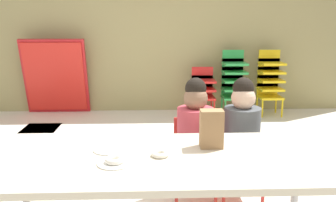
% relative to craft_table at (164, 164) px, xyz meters
% --- Properties ---
extents(ground_plane, '(6.30, 5.47, 0.02)m').
position_rel_craft_table_xyz_m(ground_plane, '(-0.14, 0.74, -0.56)').
color(ground_plane, silver).
extents(back_wall, '(6.30, 0.10, 2.67)m').
position_rel_craft_table_xyz_m(back_wall, '(-0.14, 3.47, 0.79)').
color(back_wall, tan).
rests_on(back_wall, ground_plane).
extents(craft_table, '(1.93, 0.80, 0.60)m').
position_rel_craft_table_xyz_m(craft_table, '(0.00, 0.00, 0.00)').
color(craft_table, beige).
rests_on(craft_table, ground_plane).
extents(seated_child_near_camera, '(0.32, 0.31, 0.92)m').
position_rel_craft_table_xyz_m(seated_child_near_camera, '(0.24, 0.63, 0.00)').
color(seated_child_near_camera, red).
rests_on(seated_child_near_camera, ground_plane).
extents(seated_child_middle_seat, '(0.32, 0.31, 0.92)m').
position_rel_craft_table_xyz_m(seated_child_middle_seat, '(0.58, 0.63, 0.00)').
color(seated_child_middle_seat, red).
rests_on(seated_child_middle_seat, ground_plane).
extents(kid_chair_red_stack, '(0.32, 0.30, 0.68)m').
position_rel_craft_table_xyz_m(kid_chair_red_stack, '(0.64, 3.11, -0.15)').
color(kid_chair_red_stack, red).
rests_on(kid_chair_red_stack, ground_plane).
extents(kid_chair_green_stack, '(0.32, 0.30, 0.92)m').
position_rel_craft_table_xyz_m(kid_chair_green_stack, '(1.07, 3.11, -0.03)').
color(kid_chair_green_stack, green).
rests_on(kid_chair_green_stack, ground_plane).
extents(kid_chair_yellow_stack, '(0.32, 0.30, 0.92)m').
position_rel_craft_table_xyz_m(kid_chair_yellow_stack, '(1.59, 3.11, -0.03)').
color(kid_chair_yellow_stack, yellow).
rests_on(kid_chair_yellow_stack, ground_plane).
extents(folded_activity_table, '(0.90, 0.29, 1.09)m').
position_rel_craft_table_xyz_m(folded_activity_table, '(-1.46, 3.27, -0.01)').
color(folded_activity_table, red).
rests_on(folded_activity_table, ground_plane).
extents(paper_bag_brown, '(0.13, 0.09, 0.22)m').
position_rel_craft_table_xyz_m(paper_bag_brown, '(0.28, 0.14, 0.16)').
color(paper_bag_brown, '#9E754C').
rests_on(paper_bag_brown, craft_table).
extents(paper_plate_near_edge, '(0.18, 0.18, 0.01)m').
position_rel_craft_table_xyz_m(paper_plate_near_edge, '(-0.25, -0.09, 0.05)').
color(paper_plate_near_edge, white).
rests_on(paper_plate_near_edge, craft_table).
extents(paper_plate_center_table, '(0.18, 0.18, 0.01)m').
position_rel_craft_table_xyz_m(paper_plate_center_table, '(-0.30, 0.11, 0.05)').
color(paper_plate_center_table, white).
rests_on(paper_plate_center_table, craft_table).
extents(donut_powdered_on_plate, '(0.10, 0.10, 0.03)m').
position_rel_craft_table_xyz_m(donut_powdered_on_plate, '(-0.25, -0.09, 0.07)').
color(donut_powdered_on_plate, white).
rests_on(donut_powdered_on_plate, craft_table).
extents(donut_powdered_loose, '(0.10, 0.10, 0.03)m').
position_rel_craft_table_xyz_m(donut_powdered_loose, '(-0.02, 0.00, 0.06)').
color(donut_powdered_loose, white).
rests_on(donut_powdered_loose, craft_table).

